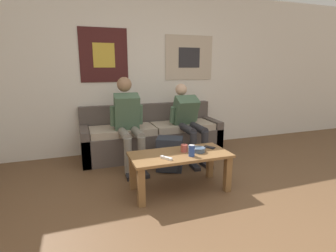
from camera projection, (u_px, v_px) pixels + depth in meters
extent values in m
plane|color=brown|center=(242.00, 250.00, 2.01)|extent=(18.00, 18.00, 0.00)
cube|color=white|center=(146.00, 73.00, 4.27)|extent=(10.00, 0.05, 2.55)
cube|color=#471E1E|center=(104.00, 55.00, 3.96)|extent=(0.72, 0.01, 0.80)
cube|color=gold|center=(104.00, 55.00, 3.96)|extent=(0.32, 0.01, 0.36)
cube|color=beige|center=(189.00, 58.00, 4.42)|extent=(0.86, 0.01, 0.73)
cube|color=#2D2D33|center=(189.00, 58.00, 4.42)|extent=(0.38, 0.01, 0.33)
cube|color=#564C47|center=(148.00, 127.00, 4.38)|extent=(2.17, 0.13, 0.78)
cube|color=#564C47|center=(154.00, 144.00, 4.11)|extent=(2.17, 0.56, 0.40)
cube|color=#564C47|center=(85.00, 146.00, 3.76)|extent=(0.12, 0.56, 0.52)
cube|color=#564C47|center=(212.00, 134.00, 4.43)|extent=(0.12, 0.56, 0.52)
cube|color=#B2A38E|center=(122.00, 131.00, 3.90)|extent=(0.94, 0.52, 0.10)
cube|color=#B2A38E|center=(182.00, 126.00, 4.21)|extent=(0.94, 0.52, 0.10)
cube|color=olive|center=(180.00, 155.00, 2.91)|extent=(1.10, 0.52, 0.03)
cube|color=olive|center=(133.00, 172.00, 2.99)|extent=(0.07, 0.07, 0.41)
cube|color=olive|center=(210.00, 162.00, 3.31)|extent=(0.07, 0.07, 0.41)
cube|color=olive|center=(141.00, 187.00, 2.61)|extent=(0.07, 0.07, 0.41)
cube|color=olive|center=(228.00, 174.00, 2.93)|extent=(0.07, 0.07, 0.41)
cylinder|color=gray|center=(124.00, 135.00, 3.48)|extent=(0.11, 0.41, 0.11)
cylinder|color=gray|center=(128.00, 156.00, 3.34)|extent=(0.10, 0.10, 0.47)
cube|color=#232328|center=(130.00, 176.00, 3.33)|extent=(0.11, 0.25, 0.05)
cylinder|color=gray|center=(138.00, 133.00, 3.54)|extent=(0.11, 0.41, 0.11)
cylinder|color=gray|center=(142.00, 155.00, 3.40)|extent=(0.10, 0.10, 0.47)
cube|color=#232328|center=(144.00, 174.00, 3.39)|extent=(0.11, 0.25, 0.05)
cube|color=#4C6B51|center=(127.00, 112.00, 3.71)|extent=(0.36, 0.37, 0.55)
sphere|color=#9E7556|center=(124.00, 84.00, 3.72)|extent=(0.21, 0.21, 0.21)
cylinder|color=#4C6B51|center=(113.00, 116.00, 3.66)|extent=(0.08, 0.12, 0.29)
cylinder|color=#4C6B51|center=(140.00, 114.00, 3.79)|extent=(0.08, 0.12, 0.29)
cylinder|color=#2D2D33|center=(187.00, 129.00, 3.78)|extent=(0.11, 0.41, 0.11)
cylinder|color=#2D2D33|center=(193.00, 149.00, 3.64)|extent=(0.10, 0.10, 0.47)
cube|color=#232328|center=(195.00, 167.00, 3.63)|extent=(0.11, 0.25, 0.05)
cylinder|color=#2D2D33|center=(199.00, 128.00, 3.83)|extent=(0.11, 0.41, 0.11)
cylinder|color=#2D2D33|center=(205.00, 148.00, 3.70)|extent=(0.10, 0.10, 0.47)
cube|color=#232328|center=(206.00, 165.00, 3.69)|extent=(0.11, 0.25, 0.05)
cube|color=#4C6B51|center=(185.00, 111.00, 4.04)|extent=(0.35, 0.41, 0.51)
sphere|color=beige|center=(181.00, 89.00, 4.12)|extent=(0.18, 0.18, 0.18)
cylinder|color=#4C6B51|center=(173.00, 115.00, 4.01)|extent=(0.08, 0.14, 0.26)
cylinder|color=#4C6B51|center=(196.00, 113.00, 4.13)|extent=(0.08, 0.14, 0.26)
cube|color=#282D38|center=(170.00, 154.00, 3.54)|extent=(0.42, 0.38, 0.45)
cube|color=#282D38|center=(169.00, 164.00, 3.45)|extent=(0.25, 0.19, 0.20)
cylinder|color=#475B75|center=(199.00, 150.00, 2.95)|extent=(0.13, 0.13, 0.05)
torus|color=#475B75|center=(199.00, 148.00, 2.94)|extent=(0.14, 0.14, 0.02)
cylinder|color=#B24C42|center=(184.00, 148.00, 2.96)|extent=(0.08, 0.08, 0.08)
cylinder|color=black|center=(184.00, 144.00, 2.95)|extent=(0.00, 0.00, 0.01)
cylinder|color=#28479E|center=(192.00, 151.00, 2.81)|extent=(0.07, 0.07, 0.12)
cylinder|color=silver|center=(192.00, 145.00, 2.80)|extent=(0.06, 0.06, 0.00)
cube|color=white|center=(194.00, 147.00, 3.11)|extent=(0.14, 0.10, 0.02)
cylinder|color=#333842|center=(191.00, 146.00, 3.11)|extent=(0.01, 0.01, 0.00)
cube|color=white|center=(166.00, 158.00, 2.73)|extent=(0.11, 0.14, 0.02)
cylinder|color=#333842|center=(164.00, 156.00, 2.74)|extent=(0.01, 0.01, 0.00)
cube|color=black|center=(209.00, 147.00, 3.11)|extent=(0.13, 0.15, 0.01)
cube|color=black|center=(209.00, 147.00, 3.11)|extent=(0.12, 0.14, 0.00)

